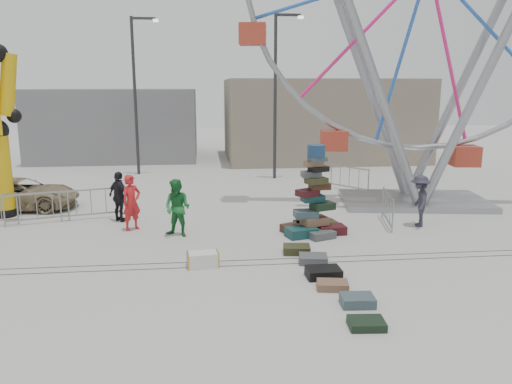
{
  "coord_description": "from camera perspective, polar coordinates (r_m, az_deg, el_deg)",
  "views": [
    {
      "loc": [
        -0.65,
        -11.65,
        4.57
      ],
      "look_at": [
        0.92,
        2.65,
        1.51
      ],
      "focal_mm": 35.0,
      "sensor_mm": 36.0,
      "label": 1
    }
  ],
  "objects": [
    {
      "name": "barricade_wheel_back",
      "position": [
        22.57,
        10.61,
        1.53
      ],
      "size": [
        1.3,
        1.64,
        1.1
      ],
      "primitive_type": null,
      "rotation": [
        0.0,
        0.0,
        -0.91
      ],
      "color": "gray",
      "rests_on": "ground"
    },
    {
      "name": "pedestrian_red",
      "position": [
        16.54,
        -14.04,
        -1.17
      ],
      "size": [
        0.79,
        0.76,
        1.81
      ],
      "primitive_type": "imported",
      "rotation": [
        0.0,
        0.0,
        0.71
      ],
      "color": "red",
      "rests_on": "ground"
    },
    {
      "name": "row_case_4",
      "position": [
        11.07,
        11.53,
        -12.05
      ],
      "size": [
        0.73,
        0.57,
        0.22
      ],
      "primitive_type": "cube",
      "rotation": [
        0.0,
        0.0,
        -0.06
      ],
      "color": "#40555B",
      "rests_on": "ground"
    },
    {
      "name": "row_case_1",
      "position": [
        13.36,
        6.55,
        -7.61
      ],
      "size": [
        0.82,
        0.69,
        0.21
      ],
      "primitive_type": "cube",
      "rotation": [
        0.0,
        0.0,
        -0.16
      ],
      "color": "#505356",
      "rests_on": "ground"
    },
    {
      "name": "building_right",
      "position": [
        32.63,
        7.39,
        8.26
      ],
      "size": [
        12.0,
        8.0,
        5.0
      ],
      "primitive_type": "cube",
      "color": "gray",
      "rests_on": "ground"
    },
    {
      "name": "lamp_post_left",
      "position": [
        26.85,
        -13.5,
        11.48
      ],
      "size": [
        1.41,
        0.25,
        8.0
      ],
      "color": "#2D2D30",
      "rests_on": "ground"
    },
    {
      "name": "barricade_wheel_front",
      "position": [
        17.29,
        14.8,
        -1.86
      ],
      "size": [
        0.5,
        1.98,
        1.1
      ],
      "primitive_type": null,
      "rotation": [
        0.0,
        0.0,
        1.37
      ],
      "color": "gray",
      "rests_on": "ground"
    },
    {
      "name": "suitcase_tower",
      "position": [
        15.78,
        6.62,
        -1.96
      ],
      "size": [
        2.06,
        1.8,
        2.82
      ],
      "rotation": [
        0.0,
        0.0,
        0.21
      ],
      "color": "#164444",
      "rests_on": "ground"
    },
    {
      "name": "ground",
      "position": [
        12.53,
        -2.9,
        -9.42
      ],
      "size": [
        90.0,
        90.0,
        0.0
      ],
      "primitive_type": "plane",
      "color": "#9E9E99",
      "rests_on": "ground"
    },
    {
      "name": "parked_suv",
      "position": [
        20.83,
        -25.34,
        -0.21
      ],
      "size": [
        4.3,
        2.13,
        1.17
      ],
      "primitive_type": "imported",
      "rotation": [
        0.0,
        0.0,
        1.53
      ],
      "color": "#8C7B5A",
      "rests_on": "ground"
    },
    {
      "name": "row_case_3",
      "position": [
        11.79,
        8.74,
        -10.49
      ],
      "size": [
        0.78,
        0.59,
        0.18
      ],
      "primitive_type": "cube",
      "rotation": [
        0.0,
        0.0,
        -0.17
      ],
      "color": "brown",
      "rests_on": "ground"
    },
    {
      "name": "lamp_post_right",
      "position": [
        24.93,
        2.43,
        11.78
      ],
      "size": [
        1.41,
        0.25,
        8.0
      ],
      "color": "#2D2D30",
      "rests_on": "ground"
    },
    {
      "name": "row_case_5",
      "position": [
        10.19,
        12.52,
        -14.46
      ],
      "size": [
        0.73,
        0.58,
        0.16
      ],
      "primitive_type": "cube",
      "rotation": [
        0.0,
        0.0,
        -0.08
      ],
      "color": "black",
      "rests_on": "ground"
    },
    {
      "name": "track_line_near",
      "position": [
        13.09,
        -3.06,
        -8.45
      ],
      "size": [
        40.0,
        0.04,
        0.01
      ],
      "primitive_type": "cube",
      "color": "#47443F",
      "rests_on": "ground"
    },
    {
      "name": "barricade_dummy_c",
      "position": [
        18.36,
        -18.32,
        -1.28
      ],
      "size": [
        1.96,
        0.62,
        1.1
      ],
      "primitive_type": null,
      "rotation": [
        0.0,
        0.0,
        0.27
      ],
      "color": "gray",
      "rests_on": "ground"
    },
    {
      "name": "pedestrian_black",
      "position": [
        17.72,
        -15.33,
        -0.51
      ],
      "size": [
        1.03,
        1.0,
        1.73
      ],
      "primitive_type": "imported",
      "rotation": [
        0.0,
        0.0,
        2.39
      ],
      "color": "black",
      "rests_on": "ground"
    },
    {
      "name": "barricade_dummy_b",
      "position": [
        18.38,
        -23.77,
        -1.68
      ],
      "size": [
        1.93,
        0.71,
        1.1
      ],
      "primitive_type": null,
      "rotation": [
        0.0,
        0.0,
        0.31
      ],
      "color": "gray",
      "rests_on": "ground"
    },
    {
      "name": "pedestrian_green",
      "position": [
        15.57,
        -8.97,
        -1.81
      ],
      "size": [
        1.09,
        1.0,
        1.79
      ],
      "primitive_type": "imported",
      "rotation": [
        0.0,
        0.0,
        -0.48
      ],
      "color": "#1C702F",
      "rests_on": "ground"
    },
    {
      "name": "pedestrian_grey",
      "position": [
        17.36,
        18.2,
        -0.95
      ],
      "size": [
        0.94,
        1.26,
        1.73
      ],
      "primitive_type": "imported",
      "rotation": [
        0.0,
        0.0,
        -1.87
      ],
      "color": "#2A2936",
      "rests_on": "ground"
    },
    {
      "name": "row_case_2",
      "position": [
        12.42,
        7.72,
        -9.12
      ],
      "size": [
        0.84,
        0.61,
        0.24
      ],
      "primitive_type": "cube",
      "rotation": [
        0.0,
        0.0,
        0.02
      ],
      "color": "black",
      "rests_on": "ground"
    },
    {
      "name": "building_left",
      "position": [
        34.16,
        -15.39,
        7.59
      ],
      "size": [
        10.0,
        8.0,
        4.4
      ],
      "primitive_type": "cube",
      "color": "gray",
      "rests_on": "ground"
    },
    {
      "name": "steamer_trunk",
      "position": [
        13.06,
        -6.09,
        -7.69
      ],
      "size": [
        0.85,
        0.54,
        0.38
      ],
      "primitive_type": "cube",
      "rotation": [
        0.0,
        0.0,
        0.1
      ],
      "color": "silver",
      "rests_on": "ground"
    },
    {
      "name": "row_case_0",
      "position": [
        14.05,
        4.67,
        -6.56
      ],
      "size": [
        0.81,
        0.64,
        0.23
      ],
      "primitive_type": "cube",
      "rotation": [
        0.0,
        0.0,
        -0.13
      ],
      "color": "#35361B",
      "rests_on": "ground"
    },
    {
      "name": "track_line_far",
      "position": [
        13.47,
        -3.16,
        -7.86
      ],
      "size": [
        40.0,
        0.04,
        0.01
      ],
      "primitive_type": "cube",
      "color": "#47443F",
      "rests_on": "ground"
    }
  ]
}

